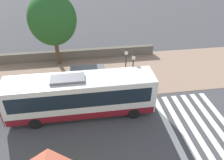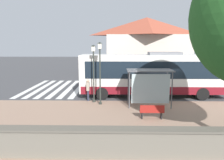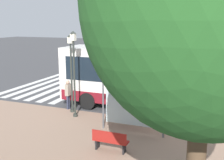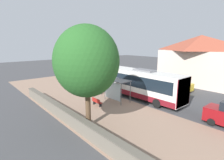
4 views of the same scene
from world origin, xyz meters
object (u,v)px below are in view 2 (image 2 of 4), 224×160
Objects in this scene: bus_shelter at (150,76)px; street_lamp_near at (100,68)px; parked_car_far_lane at (156,75)px; bench at (152,111)px; bus at (153,74)px; pedestrian at (88,88)px; street_lamp_far at (94,69)px.

street_lamp_near is (0.44, 3.51, 0.52)m from bus_shelter.
bench is at bearing 169.10° from parked_car_far_lane.
bus_shelter is 3.58m from street_lamp_near.
bus_shelter is (-3.08, 0.76, 0.24)m from bus.
pedestrian is at bearing 72.15° from bus_shelter.
bus is 2.75× the size of parked_car_far_lane.
bus is at bearing -67.21° from street_lamp_far.
bus is at bearing -9.76° from bench.
bus is 7.01× the size of pedestrian.
bus is 3.18m from bus_shelter.
pedestrian is (1.46, 4.54, -1.16)m from bus_shelter.
bus is 5.62m from pedestrian.
street_lamp_near reaches higher than street_lamp_far.
bus reaches higher than bus_shelter.
bench is (-4.15, -4.31, -0.55)m from pedestrian.
pedestrian is 0.39× the size of street_lamp_far.
street_lamp_near is (-2.64, 4.28, 0.76)m from bus.
street_lamp_far reaches higher than bus_shelter.
bench is 5.05m from street_lamp_near.
parked_car_far_lane is (9.52, -5.72, -1.78)m from street_lamp_near.
bench is 0.33× the size of parked_car_far_lane.
street_lamp_far is at bearing 45.54° from bench.
bus_shelter is 10.28m from parked_car_far_lane.
street_lamp_far is at bearing 144.93° from parked_car_far_lane.
street_lamp_far is at bearing 112.79° from bus.
parked_car_far_lane reaches higher than pedestrian.
pedestrian is 2.22m from street_lamp_near.
parked_car_far_lane is (12.64, -2.43, 0.45)m from bench.
bench is (-2.68, 0.23, -1.71)m from bus_shelter.
bus reaches higher than bench.
street_lamp_far is (0.62, 0.53, -0.11)m from street_lamp_near.
street_lamp_near reaches higher than pedestrian.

